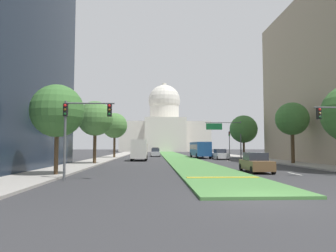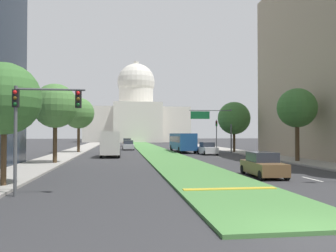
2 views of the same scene
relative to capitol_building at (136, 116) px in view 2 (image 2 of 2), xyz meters
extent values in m
plane|color=#333335|center=(0.00, -58.12, -9.45)|extent=(260.00, 260.00, 0.00)
cube|color=#4C8442|center=(0.00, -64.01, -9.38)|extent=(5.31, 106.03, 0.14)
cube|color=gold|center=(0.00, -109.44, -9.29)|extent=(4.78, 0.50, 0.04)
cube|color=silver|center=(6.76, -105.44, -9.45)|extent=(0.16, 2.40, 0.01)
cube|color=silver|center=(6.76, -95.87, -9.45)|extent=(0.16, 2.40, 0.01)
cube|color=silver|center=(6.76, -83.89, -9.45)|extent=(0.16, 2.40, 0.01)
cube|color=silver|center=(6.76, -72.91, -9.45)|extent=(0.16, 2.40, 0.01)
cube|color=silver|center=(6.76, -72.96, -9.45)|extent=(0.16, 2.40, 0.01)
cube|color=#9E9991|center=(-12.87, -69.90, -9.38)|extent=(4.00, 106.03, 0.15)
cube|color=#9E9991|center=(12.87, -69.90, -9.38)|extent=(4.00, 106.03, 0.15)
cube|color=silver|center=(0.00, 0.79, -3.45)|extent=(36.14, 24.03, 12.01)
cube|color=silver|center=(0.00, -13.23, -2.85)|extent=(15.90, 4.00, 13.21)
cylinder|color=silver|center=(0.00, 0.79, 6.20)|extent=(12.46, 12.46, 7.31)
sphere|color=silver|center=(0.00, 0.79, 12.25)|extent=(13.65, 13.65, 13.65)
cylinder|color=silver|center=(0.00, 0.79, 18.39)|extent=(1.80, 1.80, 3.00)
cylinder|color=#515456|center=(-10.37, -109.28, -6.85)|extent=(0.16, 0.16, 5.20)
cube|color=black|center=(-10.37, -109.28, -4.85)|extent=(0.28, 0.24, 0.84)
sphere|color=red|center=(-10.37, -109.42, -4.57)|extent=(0.18, 0.18, 0.18)
sphere|color=#4C380F|center=(-10.37, -109.42, -4.85)|extent=(0.18, 0.18, 0.18)
sphere|color=#0F4219|center=(-10.37, -109.42, -5.13)|extent=(0.18, 0.18, 0.18)
cylinder|color=#515456|center=(-8.77, -109.28, -4.40)|extent=(3.20, 0.10, 0.10)
cube|color=black|center=(-7.49, -109.28, -4.85)|extent=(0.28, 0.24, 0.84)
sphere|color=red|center=(-7.49, -109.42, -4.57)|extent=(0.18, 0.18, 0.18)
sphere|color=#4C380F|center=(-7.49, -109.42, -4.85)|extent=(0.18, 0.18, 0.18)
sphere|color=#0F4219|center=(-7.49, -109.42, -5.13)|extent=(0.18, 0.18, 0.18)
cylinder|color=#515456|center=(10.37, -70.10, -6.85)|extent=(0.16, 0.16, 5.20)
cube|color=black|center=(10.37, -70.10, -4.85)|extent=(0.28, 0.24, 0.84)
sphere|color=#510F0F|center=(10.37, -70.24, -4.57)|extent=(0.18, 0.18, 0.18)
sphere|color=#4C380F|center=(10.37, -70.24, -4.85)|extent=(0.18, 0.18, 0.18)
sphere|color=#1ED838|center=(10.37, -70.24, -5.13)|extent=(0.18, 0.18, 0.18)
cylinder|color=#515456|center=(10.57, -77.26, -6.20)|extent=(0.20, 0.20, 6.50)
cylinder|color=#515456|center=(7.46, -77.26, -3.15)|extent=(6.22, 0.12, 0.12)
cube|color=#146033|center=(5.90, -77.31, -3.85)|extent=(2.80, 0.08, 1.10)
cylinder|color=#4C3823|center=(-11.75, -106.60, -7.58)|extent=(0.31, 0.31, 3.76)
sphere|color=#3D7033|center=(-11.75, -106.60, -4.61)|extent=(3.93, 3.93, 3.93)
cylinder|color=#4C3823|center=(-11.72, -92.02, -7.24)|extent=(0.40, 0.40, 4.43)
sphere|color=#4C7F3D|center=(-11.72, -92.02, -3.86)|extent=(4.25, 4.25, 4.25)
cylinder|color=#4C3823|center=(12.36, -93.15, -7.23)|extent=(0.44, 0.44, 4.46)
sphere|color=#3D7033|center=(12.36, -93.15, -3.89)|extent=(4.01, 4.01, 4.01)
cylinder|color=#4C3823|center=(-11.79, -72.87, -7.09)|extent=(0.42, 0.42, 4.72)
sphere|color=#4C7F3D|center=(-11.79, -72.87, -3.45)|extent=(4.66, 4.66, 4.66)
cylinder|color=#4C3823|center=(11.65, -75.37, -7.50)|extent=(0.39, 0.39, 3.91)
sphere|color=#3D7033|center=(11.65, -75.37, -4.18)|extent=(4.97, 4.97, 4.97)
cube|color=brown|center=(4.13, -103.90, -8.84)|extent=(2.04, 4.69, 0.80)
cube|color=#282D38|center=(4.14, -103.71, -8.11)|extent=(1.71, 2.29, 0.65)
cylinder|color=black|center=(4.88, -105.79, -9.13)|extent=(0.25, 0.65, 0.64)
cylinder|color=black|center=(3.21, -105.71, -9.13)|extent=(0.25, 0.65, 0.64)
cylinder|color=black|center=(5.05, -102.09, -9.13)|extent=(0.25, 0.65, 0.64)
cylinder|color=black|center=(3.39, -102.01, -9.13)|extent=(0.25, 0.65, 0.64)
cube|color=silver|center=(6.48, -79.24, -8.82)|extent=(1.96, 4.65, 0.83)
cube|color=#282D38|center=(6.48, -79.06, -8.07)|extent=(1.67, 2.25, 0.68)
cylinder|color=black|center=(7.37, -81.07, -9.13)|extent=(0.24, 0.65, 0.64)
cylinder|color=black|center=(5.69, -81.12, -9.13)|extent=(0.24, 0.65, 0.64)
cylinder|color=black|center=(7.27, -77.37, -9.13)|extent=(0.24, 0.65, 0.64)
cylinder|color=black|center=(5.59, -77.42, -9.13)|extent=(0.24, 0.65, 0.64)
cube|color=#BCBCC1|center=(-4.19, -64.06, -8.82)|extent=(2.01, 4.66, 0.83)
cube|color=#282D38|center=(-4.19, -64.24, -8.07)|extent=(1.71, 2.26, 0.68)
cylinder|color=black|center=(-5.10, -62.23, -9.13)|extent=(0.24, 0.65, 0.64)
cylinder|color=black|center=(-3.39, -62.18, -9.13)|extent=(0.24, 0.65, 0.64)
cylinder|color=black|center=(-4.99, -65.94, -9.13)|extent=(0.24, 0.65, 0.64)
cylinder|color=black|center=(-3.28, -65.89, -9.13)|extent=(0.24, 0.65, 0.64)
cube|color=brown|center=(-4.09, -46.64, -8.79)|extent=(1.92, 4.45, 0.88)
cube|color=#282D38|center=(-4.09, -46.81, -7.99)|extent=(1.68, 2.14, 0.72)
cylinder|color=black|center=(-4.96, -44.86, -9.13)|extent=(0.22, 0.64, 0.64)
cylinder|color=black|center=(-3.22, -44.87, -9.13)|extent=(0.22, 0.64, 0.64)
cylinder|color=black|center=(-4.97, -48.40, -9.13)|extent=(0.22, 0.64, 0.64)
cylinder|color=black|center=(-3.23, -48.41, -9.13)|extent=(0.22, 0.64, 0.64)
cube|color=brown|center=(-6.74, -80.25, -8.00)|extent=(2.30, 2.00, 2.20)
cube|color=silver|center=(-6.74, -83.45, -7.65)|extent=(2.30, 4.40, 2.80)
cylinder|color=black|center=(-7.79, -80.25, -9.00)|extent=(0.30, 0.90, 0.90)
cylinder|color=black|center=(-5.69, -80.25, -9.00)|extent=(0.30, 0.90, 0.90)
cylinder|color=black|center=(-7.79, -84.55, -9.00)|extent=(0.30, 0.90, 0.90)
cylinder|color=black|center=(-5.69, -84.55, -9.00)|extent=(0.30, 0.90, 0.90)
cube|color=#1E4C8C|center=(4.13, -72.43, -7.75)|extent=(2.50, 11.00, 2.50)
cube|color=#232833|center=(4.13, -72.43, -7.40)|extent=(2.52, 10.12, 0.90)
cylinder|color=black|center=(5.28, -76.73, -8.95)|extent=(0.32, 1.00, 1.00)
cylinder|color=black|center=(2.98, -76.73, -8.95)|extent=(0.32, 1.00, 1.00)
cylinder|color=black|center=(5.28, -68.53, -8.95)|extent=(0.32, 1.00, 1.00)
cylinder|color=black|center=(2.98, -68.53, -8.95)|extent=(0.32, 1.00, 1.00)
camera|label=1|loc=(-4.56, -129.54, -7.23)|focal=32.61mm
camera|label=2|loc=(-5.45, -126.39, -6.50)|focal=37.09mm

